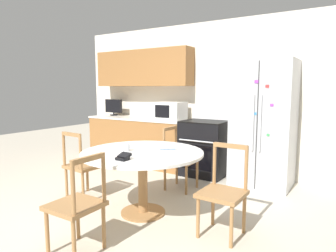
# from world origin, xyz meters

# --- Properties ---
(ground_plane) EXTENTS (14.00, 14.00, 0.00)m
(ground_plane) POSITION_xyz_m (0.00, 0.00, 0.00)
(ground_plane) COLOR beige
(back_wall) EXTENTS (5.20, 0.44, 2.60)m
(back_wall) POSITION_xyz_m (-0.30, 2.59, 1.44)
(back_wall) COLOR silver
(back_wall) RESTS_ON ground_plane
(kitchen_counter) EXTENTS (2.08, 0.64, 0.90)m
(kitchen_counter) POSITION_xyz_m (-1.17, 2.29, 0.45)
(kitchen_counter) COLOR #936033
(kitchen_counter) RESTS_ON ground_plane
(refrigerator) EXTENTS (0.85, 0.75, 1.87)m
(refrigerator) POSITION_xyz_m (1.20, 2.22, 0.94)
(refrigerator) COLOR #B2B5BA
(refrigerator) RESTS_ON ground_plane
(oven_range) EXTENTS (0.72, 0.68, 1.08)m
(oven_range) POSITION_xyz_m (0.23, 2.26, 0.47)
(oven_range) COLOR black
(oven_range) RESTS_ON ground_plane
(microwave) EXTENTS (0.51, 0.40, 0.32)m
(microwave) POSITION_xyz_m (-0.47, 2.28, 1.06)
(microwave) COLOR white
(microwave) RESTS_ON kitchen_counter
(countertop_tv) EXTENTS (0.41, 0.16, 0.33)m
(countertop_tv) POSITION_xyz_m (-1.88, 2.36, 1.08)
(countertop_tv) COLOR black
(countertop_tv) RESTS_ON kitchen_counter
(dining_table) EXTENTS (1.40, 1.40, 0.74)m
(dining_table) POSITION_xyz_m (0.30, 0.42, 0.63)
(dining_table) COLOR white
(dining_table) RESTS_ON ground_plane
(dining_chair_right) EXTENTS (0.43, 0.43, 0.90)m
(dining_chair_right) POSITION_xyz_m (1.28, 0.44, 0.43)
(dining_chair_right) COLOR #9E7042
(dining_chair_right) RESTS_ON ground_plane
(dining_chair_far) EXTENTS (0.43, 0.43, 0.90)m
(dining_chair_far) POSITION_xyz_m (0.23, 1.40, 0.43)
(dining_chair_far) COLOR #9E7042
(dining_chair_far) RESTS_ON ground_plane
(dining_chair_near) EXTENTS (0.42, 0.42, 0.90)m
(dining_chair_near) POSITION_xyz_m (0.31, -0.56, 0.43)
(dining_chair_near) COLOR #9E7042
(dining_chair_near) RESTS_ON ground_plane
(dining_chair_left) EXTENTS (0.45, 0.45, 0.90)m
(dining_chair_left) POSITION_xyz_m (-0.69, 0.41, 0.43)
(dining_chair_left) COLOR #9E7042
(dining_chair_left) RESTS_ON ground_plane
(candle_glass) EXTENTS (0.10, 0.10, 0.08)m
(candle_glass) POSITION_xyz_m (0.13, 0.33, 0.78)
(candle_glass) COLOR silver
(candle_glass) RESTS_ON dining_table
(folded_napkin) EXTENTS (0.18, 0.15, 0.05)m
(folded_napkin) POSITION_xyz_m (0.50, 0.64, 0.77)
(folded_napkin) COLOR #A3BCDB
(folded_napkin) RESTS_ON dining_table
(wallet) EXTENTS (0.13, 0.13, 0.07)m
(wallet) POSITION_xyz_m (0.37, -0.01, 0.77)
(wallet) COLOR black
(wallet) RESTS_ON dining_table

